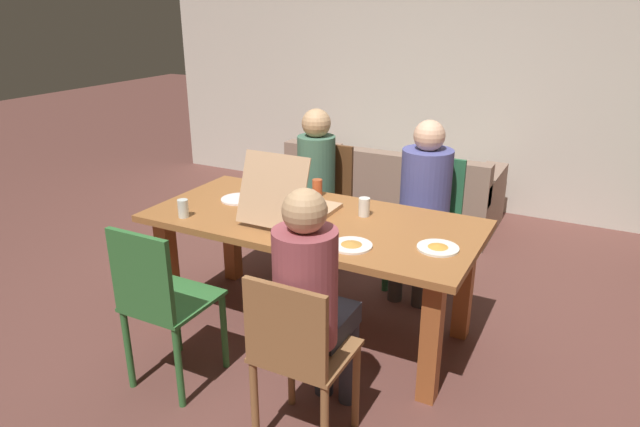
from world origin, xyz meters
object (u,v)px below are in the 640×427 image
(plate_1, at_px, (351,245))
(plate_2, at_px, (239,199))
(chair_3, at_px, (160,300))
(drinking_glass_1, at_px, (183,208))
(person_1, at_px, (313,296))
(drinking_glass_2, at_px, (311,225))
(pizza_box_0, at_px, (293,206))
(couch, at_px, (393,194))
(chair_0, at_px, (321,200))
(dining_table, at_px, (312,236))
(drinking_glass_0, at_px, (317,188))
(drinking_glass_3, at_px, (364,207))
(chair_2, at_px, (427,218))
(chair_1, at_px, (297,353))
(person_2, at_px, (423,193))
(plate_0, at_px, (438,247))
(person_0, at_px, (312,179))

(plate_1, distance_m, plate_2, 1.02)
(chair_3, height_order, drinking_glass_1, chair_3)
(person_1, distance_m, drinking_glass_2, 0.65)
(pizza_box_0, height_order, couch, pizza_box_0)
(chair_0, distance_m, drinking_glass_1, 1.33)
(dining_table, bearing_deg, chair_0, 114.27)
(plate_2, bearing_deg, pizza_box_0, -8.85)
(pizza_box_0, bearing_deg, person_1, -54.93)
(pizza_box_0, relative_size, plate_2, 2.43)
(pizza_box_0, height_order, plate_2, pizza_box_0)
(pizza_box_0, xyz_separation_m, drinking_glass_0, (-0.04, 0.38, 0.00))
(dining_table, relative_size, person_1, 1.58)
(chair_3, relative_size, drinking_glass_3, 8.32)
(couch, bearing_deg, chair_2, -58.69)
(dining_table, height_order, chair_3, chair_3)
(chair_1, bearing_deg, chair_0, 114.36)
(dining_table, bearing_deg, chair_3, -115.22)
(person_2, height_order, plate_2, person_2)
(person_1, bearing_deg, chair_2, 90.00)
(chair_2, distance_m, drinking_glass_0, 0.88)
(couch, bearing_deg, plate_1, -75.23)
(plate_2, relative_size, drinking_glass_0, 2.04)
(chair_3, bearing_deg, person_2, 63.49)
(plate_0, relative_size, plate_1, 0.99)
(plate_2, relative_size, drinking_glass_3, 2.06)
(plate_1, relative_size, drinking_glass_2, 1.74)
(person_2, bearing_deg, drinking_glass_3, -104.95)
(plate_1, bearing_deg, chair_2, 87.70)
(chair_0, relative_size, drinking_glass_0, 8.25)
(drinking_glass_0, bearing_deg, pizza_box_0, -84.48)
(chair_2, height_order, couch, chair_2)
(drinking_glass_1, bearing_deg, dining_table, 26.30)
(chair_0, bearing_deg, drinking_glass_1, -102.36)
(chair_0, bearing_deg, person_1, -63.82)
(person_0, distance_m, plate_0, 1.50)
(person_1, relative_size, chair_3, 1.34)
(person_0, xyz_separation_m, person_1, (0.85, -1.58, 0.00))
(person_2, height_order, plate_0, person_2)
(chair_3, height_order, plate_1, chair_3)
(chair_0, distance_m, person_2, 0.88)
(dining_table, bearing_deg, drinking_glass_3, 34.11)
(chair_1, height_order, chair_2, chair_2)
(person_0, relative_size, chair_2, 1.33)
(chair_0, height_order, pizza_box_0, pizza_box_0)
(drinking_glass_0, xyz_separation_m, couch, (-0.06, 1.65, -0.55))
(person_0, height_order, person_1, person_1)
(person_2, xyz_separation_m, couch, (-0.66, 1.21, -0.47))
(person_1, height_order, plate_0, person_1)
(drinking_glass_0, bearing_deg, plate_1, -49.92)
(chair_0, bearing_deg, couch, 80.11)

